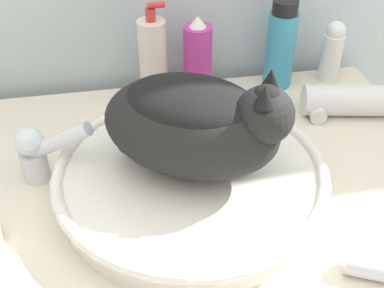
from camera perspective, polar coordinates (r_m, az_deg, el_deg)
sink_basin at (r=0.77m, az=-0.18°, el=-3.88°), size 0.44×0.44×0.06m
cat at (r=0.70m, az=0.39°, el=2.75°), size 0.32×0.32×0.17m
faucet at (r=0.82m, az=-17.71°, el=-0.76°), size 0.13×0.07×0.12m
deodorant_stick at (r=1.10m, az=16.27°, el=10.50°), size 0.05×0.05×0.14m
mouthwash_bottle at (r=1.04m, az=10.46°, el=11.36°), size 0.06×0.06×0.19m
spray_bottle_trigger at (r=1.00m, az=0.66°, el=10.09°), size 0.06×0.06×0.17m
soap_pump_bottle at (r=0.99m, az=-4.64°, el=10.02°), size 0.06×0.06×0.20m
hair_dryer at (r=1.00m, az=17.58°, el=4.87°), size 0.19×0.10×0.06m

